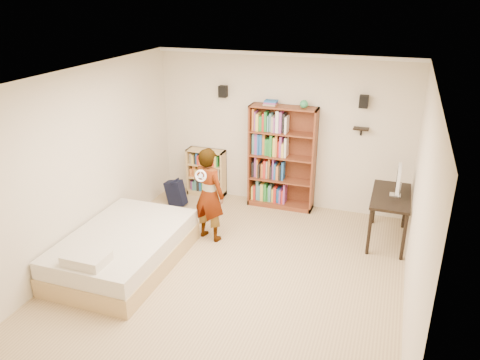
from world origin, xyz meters
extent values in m
cube|color=tan|center=(0.00, 0.00, 0.00)|extent=(4.50, 5.00, 0.01)
cube|color=beige|center=(0.00, 2.50, 1.35)|extent=(4.50, 0.02, 2.70)
cube|color=beige|center=(0.00, -2.50, 1.35)|extent=(4.50, 0.02, 2.70)
cube|color=beige|center=(-2.25, 0.00, 1.35)|extent=(0.02, 5.00, 2.70)
cube|color=beige|center=(2.25, 0.00, 1.35)|extent=(0.02, 5.00, 2.70)
cube|color=white|center=(0.00, 0.00, 2.70)|extent=(4.50, 5.00, 0.02)
cube|color=white|center=(0.00, 2.47, 2.67)|extent=(4.50, 0.06, 0.06)
cube|color=white|center=(0.00, -2.47, 2.67)|extent=(4.50, 0.06, 0.06)
cube|color=white|center=(-2.22, 0.00, 2.67)|extent=(0.06, 5.00, 0.06)
cube|color=white|center=(2.22, 0.00, 2.67)|extent=(0.06, 5.00, 0.06)
cube|color=black|center=(-1.05, 2.40, 2.00)|extent=(0.14, 0.12, 0.20)
cube|color=black|center=(1.35, 2.40, 2.00)|extent=(0.14, 0.12, 0.20)
cube|color=black|center=(1.35, 2.41, 1.55)|extent=(0.25, 0.16, 0.02)
imported|color=black|center=(-0.69, 0.82, 0.75)|extent=(0.62, 0.49, 1.50)
torus|color=white|center=(-0.69, 0.54, 1.16)|extent=(0.18, 0.07, 0.19)
camera|label=1|loc=(1.89, -5.19, 3.66)|focal=35.00mm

